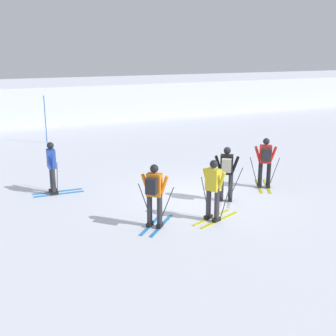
% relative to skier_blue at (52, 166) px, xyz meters
% --- Properties ---
extents(ground_plane, '(120.00, 120.00, 0.00)m').
position_rel_skier_blue_xyz_m(ground_plane, '(4.31, -2.37, -0.92)').
color(ground_plane, silver).
extents(far_snow_ridge, '(80.00, 9.48, 2.30)m').
position_rel_skier_blue_xyz_m(far_snow_ridge, '(4.31, 18.32, 0.24)').
color(far_snow_ridge, silver).
rests_on(far_snow_ridge, ground).
extents(skier_blue, '(1.62, 1.00, 1.71)m').
position_rel_skier_blue_xyz_m(skier_blue, '(0.00, 0.00, 0.00)').
color(skier_blue, '#237AC6').
rests_on(skier_blue, ground).
extents(skier_yellow, '(1.62, 0.95, 1.71)m').
position_rel_skier_blue_xyz_m(skier_yellow, '(3.44, -4.21, -0.00)').
color(skier_yellow, gold).
rests_on(skier_yellow, ground).
extents(skier_orange, '(1.39, 1.40, 1.71)m').
position_rel_skier_blue_xyz_m(skier_orange, '(1.81, -3.97, 0.04)').
color(skier_orange, '#237AC6').
rests_on(skier_orange, ground).
extents(skier_black, '(1.23, 1.52, 1.71)m').
position_rel_skier_blue_xyz_m(skier_black, '(4.62, -3.03, 0.04)').
color(skier_black, silver).
rests_on(skier_black, ground).
extents(skier_red, '(1.12, 1.57, 1.71)m').
position_rel_skier_blue_xyz_m(skier_red, '(6.53, -2.45, 0.04)').
color(skier_red, gold).
rests_on(skier_red, ground).
extents(trail_marker_pole, '(0.04, 0.04, 2.36)m').
position_rel_skier_blue_xyz_m(trail_marker_pole, '(1.32, 8.18, 0.27)').
color(trail_marker_pole, '#1E56AD').
rests_on(trail_marker_pole, ground).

